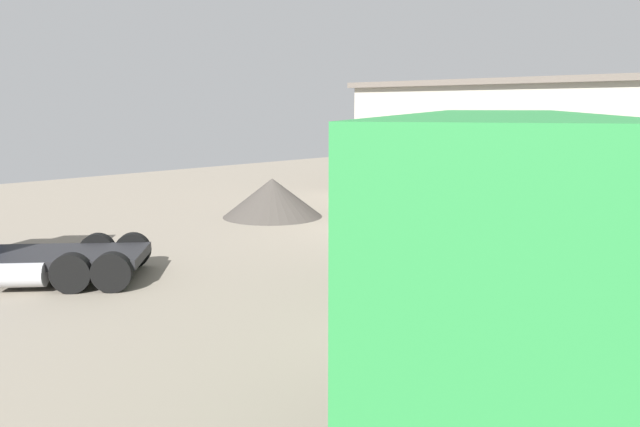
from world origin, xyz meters
The scene contains 4 objects.
ground_plane centered at (0.00, 0.00, 0.00)m, with size 60.00×60.00×0.00m, color gray.
container_trailer_orange centered at (0.96, 0.06, 2.60)m, with size 8.17×11.82×4.08m.
box_truck_grey centered at (-5.23, 8.65, 1.90)m, with size 7.83×3.45×3.32m.
gravel_pile centered at (-11.95, 6.41, 0.73)m, with size 3.81×3.81×1.47m.
Camera 1 is at (5.93, -8.98, 4.19)m, focal length 35.00 mm.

